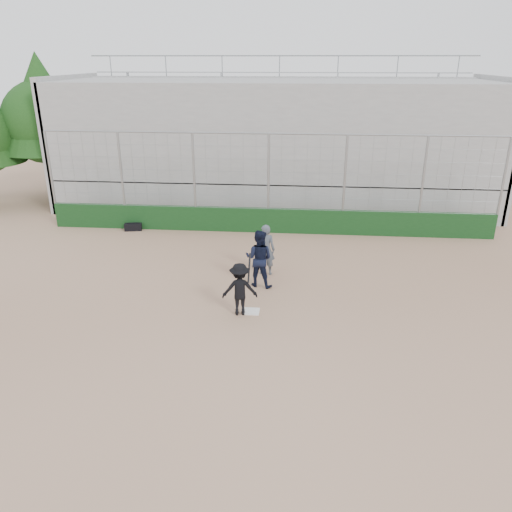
# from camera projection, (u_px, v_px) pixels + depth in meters

# --- Properties ---
(ground) EXTENTS (90.00, 90.00, 0.00)m
(ground) POSITION_uv_depth(u_px,v_px,m) (252.00, 312.00, 14.17)
(ground) COLOR #855F48
(ground) RESTS_ON ground
(home_plate) EXTENTS (0.44, 0.44, 0.02)m
(home_plate) POSITION_uv_depth(u_px,v_px,m) (252.00, 311.00, 14.16)
(home_plate) COLOR white
(home_plate) RESTS_ON ground
(backstop) EXTENTS (18.10, 0.25, 4.04)m
(backstop) POSITION_uv_depth(u_px,v_px,m) (268.00, 210.00, 20.29)
(backstop) COLOR #103313
(backstop) RESTS_ON ground
(bleachers) EXTENTS (20.25, 6.70, 6.98)m
(bleachers) POSITION_uv_depth(u_px,v_px,m) (275.00, 142.00, 24.14)
(bleachers) COLOR gray
(bleachers) RESTS_ON ground
(tree_left) EXTENTS (4.48, 4.48, 7.00)m
(tree_left) POSITION_uv_depth(u_px,v_px,m) (43.00, 110.00, 23.62)
(tree_left) COLOR #3A2115
(tree_left) RESTS_ON ground
(batter_at_plate) EXTENTS (1.05, 0.79, 1.70)m
(batter_at_plate) POSITION_uv_depth(u_px,v_px,m) (240.00, 289.00, 13.79)
(batter_at_plate) COLOR black
(batter_at_plate) RESTS_ON ground
(catcher_crouched) EXTENTS (1.06, 0.92, 1.24)m
(catcher_crouched) POSITION_uv_depth(u_px,v_px,m) (259.00, 268.00, 15.54)
(catcher_crouched) COLOR black
(catcher_crouched) RESTS_ON ground
(umpire) EXTENTS (0.67, 0.47, 1.55)m
(umpire) POSITION_uv_depth(u_px,v_px,m) (265.00, 252.00, 16.37)
(umpire) COLOR #454E58
(umpire) RESTS_ON ground
(equipment_bag) EXTENTS (0.74, 0.41, 0.34)m
(equipment_bag) POSITION_uv_depth(u_px,v_px,m) (133.00, 227.00, 20.77)
(equipment_bag) COLOR black
(equipment_bag) RESTS_ON ground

